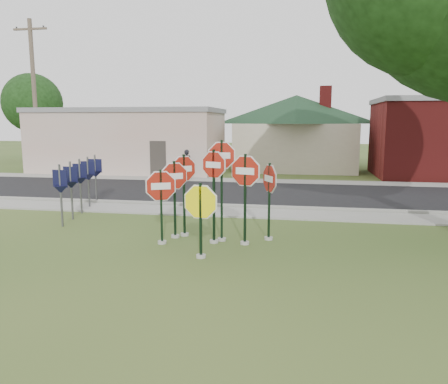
% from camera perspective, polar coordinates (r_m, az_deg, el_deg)
% --- Properties ---
extents(ground, '(120.00, 120.00, 0.00)m').
position_cam_1_polar(ground, '(10.83, -3.72, -8.69)').
color(ground, '#314D1D').
rests_on(ground, ground).
extents(sidewalk_near, '(60.00, 1.60, 0.06)m').
position_cam_1_polar(sidewalk_near, '(16.05, 0.98, -2.67)').
color(sidewalk_near, gray).
rests_on(sidewalk_near, ground).
extents(road, '(60.00, 7.00, 0.04)m').
position_cam_1_polar(road, '(20.43, 3.00, -0.15)').
color(road, black).
rests_on(road, ground).
extents(sidewalk_far, '(60.00, 1.60, 0.06)m').
position_cam_1_polar(sidewalk_far, '(24.66, 4.25, 1.46)').
color(sidewalk_far, gray).
rests_on(sidewalk_far, ground).
extents(curb, '(60.00, 0.20, 0.14)m').
position_cam_1_polar(curb, '(17.01, 1.52, -1.86)').
color(curb, gray).
rests_on(curb, ground).
extents(stop_sign_center, '(0.95, 0.39, 2.68)m').
position_cam_1_polar(stop_sign_center, '(11.84, -1.34, 1.13)').
color(stop_sign_center, '#9B9990').
rests_on(stop_sign_center, ground).
extents(stop_sign_yellow, '(1.17, 0.24, 1.98)m').
position_cam_1_polar(stop_sign_yellow, '(10.61, -3.07, -2.62)').
color(stop_sign_yellow, '#9B9990').
rests_on(stop_sign_yellow, ground).
extents(stop_sign_left, '(1.04, 0.49, 2.17)m').
position_cam_1_polar(stop_sign_left, '(11.93, -8.23, -0.64)').
color(stop_sign_left, '#9B9990').
rests_on(stop_sign_left, ground).
extents(stop_sign_right, '(1.11, 0.34, 2.60)m').
position_cam_1_polar(stop_sign_right, '(11.70, 2.79, 0.85)').
color(stop_sign_right, '#9B9990').
rests_on(stop_sign_right, ground).
extents(stop_sign_back_right, '(1.05, 0.24, 2.93)m').
position_cam_1_polar(stop_sign_back_right, '(12.03, -0.30, 2.14)').
color(stop_sign_back_right, '#9B9990').
rests_on(stop_sign_back_right, ground).
extents(stop_sign_back_left, '(0.83, 0.64, 2.50)m').
position_cam_1_polar(stop_sign_back_left, '(12.66, -5.26, 1.04)').
color(stop_sign_back_left, '#9B9990').
rests_on(stop_sign_back_left, ground).
extents(stop_sign_far_right, '(0.55, 0.96, 2.30)m').
position_cam_1_polar(stop_sign_far_right, '(12.26, 5.94, 0.12)').
color(stop_sign_far_right, '#9B9990').
rests_on(stop_sign_far_right, ground).
extents(stop_sign_far_left, '(0.89, 0.64, 2.33)m').
position_cam_1_polar(stop_sign_far_left, '(12.50, -6.49, 0.39)').
color(stop_sign_far_left, '#9B9990').
rests_on(stop_sign_far_left, ground).
extents(route_sign_row, '(1.43, 4.63, 2.00)m').
position_cam_1_polar(route_sign_row, '(16.65, -18.27, 1.46)').
color(route_sign_row, '#59595E').
rests_on(route_sign_row, ground).
extents(building_stucco, '(12.20, 6.20, 4.20)m').
position_cam_1_polar(building_stucco, '(30.30, -12.24, 6.72)').
color(building_stucco, '#BCB8AE').
rests_on(building_stucco, ground).
extents(building_house, '(11.60, 11.60, 6.20)m').
position_cam_1_polar(building_house, '(32.01, 9.40, 9.61)').
color(building_house, '#BFB398').
rests_on(building_house, ground).
extents(utility_pole_near, '(2.20, 0.26, 9.50)m').
position_cam_1_polar(utility_pole_near, '(30.17, -23.52, 11.53)').
color(utility_pole_near, brown).
rests_on(utility_pole_near, ground).
extents(bg_tree_left, '(4.90, 4.90, 7.35)m').
position_cam_1_polar(bg_tree_left, '(40.81, -23.74, 10.57)').
color(bg_tree_left, black).
rests_on(bg_tree_left, ground).
extents(pedestrian, '(0.64, 0.43, 1.69)m').
position_cam_1_polar(pedestrian, '(25.39, -4.89, 3.66)').
color(pedestrian, black).
rests_on(pedestrian, sidewalk_far).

